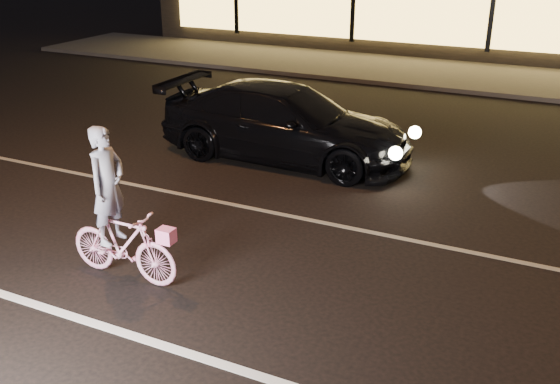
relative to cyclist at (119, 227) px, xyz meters
The scene contains 6 objects.
ground 2.25m from the cyclist, 14.59° to the left, with size 90.00×90.00×0.00m, color black.
lane_stripe_near 2.38m from the cyclist, 24.95° to the right, with size 60.00×0.12×0.01m, color silver.
lane_stripe_far 3.35m from the cyclist, 50.84° to the left, with size 60.00×0.10×0.01m, color gray.
sidewalk 13.71m from the cyclist, 81.32° to the left, with size 30.00×4.00×0.12m, color #383533.
cyclist is the anchor object (origin of this frame).
sedan 4.90m from the cyclist, 90.56° to the left, with size 4.82×1.96×1.39m.
Camera 1 is at (2.65, -5.84, 4.02)m, focal length 40.00 mm.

